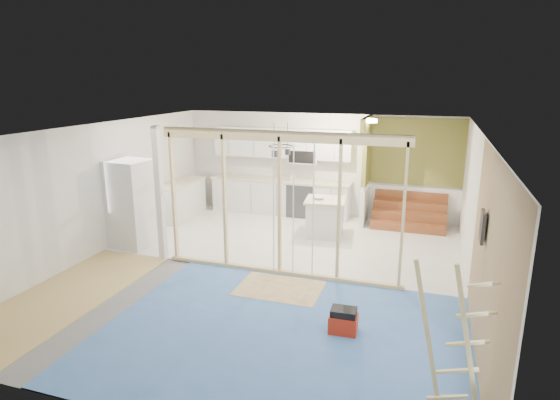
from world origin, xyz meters
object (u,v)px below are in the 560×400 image
(island, at_px, (325,218))
(toolbox, at_px, (343,321))
(fridge, at_px, (132,204))
(ladder, at_px, (453,342))

(island, xyz_separation_m, toolbox, (1.17, -3.98, -0.25))
(fridge, bearing_deg, ladder, -23.44)
(island, bearing_deg, toolbox, -80.64)
(toolbox, relative_size, ladder, 0.23)
(island, relative_size, ladder, 0.57)
(island, height_order, ladder, ladder)
(island, relative_size, toolbox, 2.44)
(toolbox, height_order, ladder, ladder)
(fridge, xyz_separation_m, island, (3.67, 1.89, -0.49))
(fridge, relative_size, island, 1.89)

